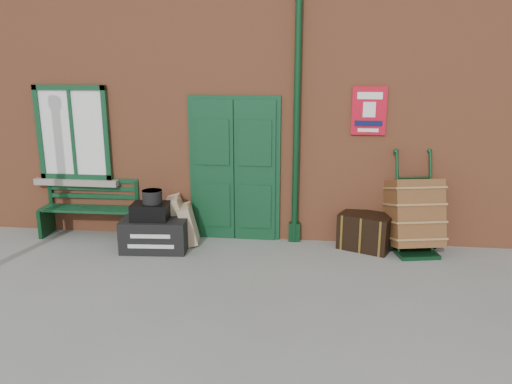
% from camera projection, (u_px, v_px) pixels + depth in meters
% --- Properties ---
extents(ground, '(80.00, 80.00, 0.00)m').
position_uv_depth(ground, '(239.00, 276.00, 6.58)').
color(ground, gray).
rests_on(ground, ground).
extents(station_building, '(10.30, 4.30, 4.36)m').
position_uv_depth(station_building, '(267.00, 94.00, 9.39)').
color(station_building, '#AB5A37').
rests_on(station_building, ground).
extents(bench, '(1.55, 0.52, 0.95)m').
position_uv_depth(bench, '(91.00, 207.00, 8.06)').
color(bench, '#103D21').
rests_on(bench, ground).
extents(houdini_trunk, '(1.01, 0.61, 0.48)m').
position_uv_depth(houdini_trunk, '(155.00, 235.00, 7.45)').
color(houdini_trunk, black).
rests_on(houdini_trunk, ground).
extents(strongbox, '(0.56, 0.43, 0.24)m').
position_uv_depth(strongbox, '(150.00, 211.00, 7.36)').
color(strongbox, black).
rests_on(strongbox, houdini_trunk).
extents(hatbox, '(0.31, 0.31, 0.19)m').
position_uv_depth(hatbox, '(152.00, 197.00, 7.33)').
color(hatbox, black).
rests_on(hatbox, strongbox).
extents(suitcase_back, '(0.46, 0.56, 0.72)m').
position_uv_depth(suitcase_back, '(179.00, 219.00, 7.81)').
color(suitcase_back, tan).
rests_on(suitcase_back, ground).
extents(suitcase_front, '(0.38, 0.50, 0.62)m').
position_uv_depth(suitcase_front, '(188.00, 224.00, 7.70)').
color(suitcase_front, tan).
rests_on(suitcase_front, ground).
extents(porter_trolley, '(0.86, 0.90, 1.48)m').
position_uv_depth(porter_trolley, '(414.00, 214.00, 7.32)').
color(porter_trolley, '#0C3219').
rests_on(porter_trolley, ground).
extents(dark_trunk, '(0.88, 0.74, 0.54)m').
position_uv_depth(dark_trunk, '(366.00, 231.00, 7.51)').
color(dark_trunk, black).
rests_on(dark_trunk, ground).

